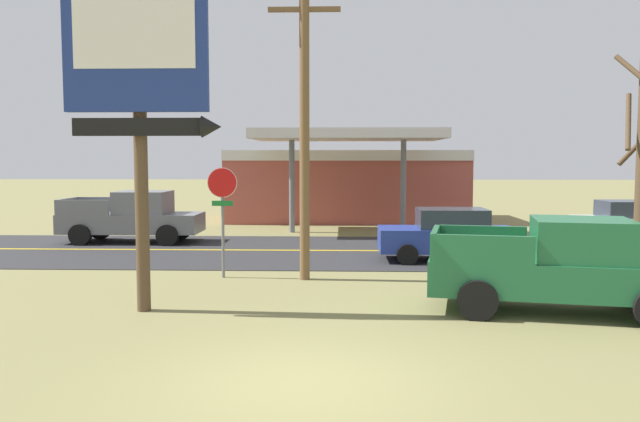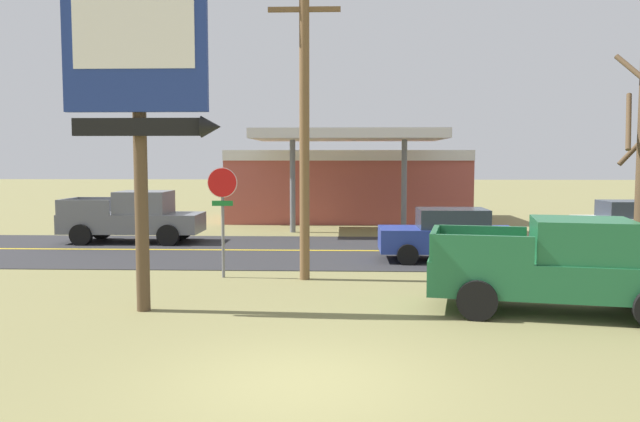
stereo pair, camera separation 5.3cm
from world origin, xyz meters
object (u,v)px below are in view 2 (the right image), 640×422
(stop_sign, at_px, (223,202))
(gas_station, at_px, (347,183))
(pickup_grey_on_road, at_px, (135,217))
(utility_pole, at_px, (304,109))
(car_blue_near_lane, at_px, (448,235))
(motel_sign, at_px, (139,82))
(pickup_green_parked_on_lawn, at_px, (561,267))
(car_white_mid_lane, at_px, (634,223))

(stop_sign, xyz_separation_m, gas_station, (3.41, 16.29, -0.08))
(pickup_grey_on_road, bearing_deg, stop_sign, -56.02)
(stop_sign, relative_size, pickup_grey_on_road, 0.57)
(utility_pole, distance_m, car_blue_near_lane, 6.45)
(motel_sign, xyz_separation_m, car_blue_near_lane, (7.39, 6.92, -3.90))
(pickup_green_parked_on_lawn, height_order, pickup_grey_on_road, same)
(pickup_grey_on_road, bearing_deg, car_blue_near_lane, -19.65)
(gas_station, bearing_deg, pickup_grey_on_road, -131.24)
(stop_sign, bearing_deg, car_white_mid_lane, 26.69)
(gas_station, bearing_deg, utility_pole, -94.21)
(gas_station, bearing_deg, stop_sign, -101.83)
(car_blue_near_lane, bearing_deg, utility_pole, -143.31)
(stop_sign, relative_size, pickup_green_parked_on_lawn, 0.54)
(car_white_mid_lane, bearing_deg, motel_sign, -143.68)
(pickup_grey_on_road, bearing_deg, car_white_mid_lane, 0.00)
(stop_sign, bearing_deg, gas_station, 78.17)
(gas_station, bearing_deg, car_white_mid_lane, -41.37)
(motel_sign, xyz_separation_m, stop_sign, (0.91, 3.91, -2.70))
(stop_sign, xyz_separation_m, pickup_green_parked_on_lawn, (7.70, -3.68, -1.06))
(car_white_mid_lane, bearing_deg, pickup_green_parked_on_lawn, -120.34)
(pickup_grey_on_road, relative_size, car_white_mid_lane, 1.24)
(stop_sign, distance_m, car_white_mid_lane, 15.66)
(motel_sign, bearing_deg, pickup_grey_on_road, 109.26)
(pickup_green_parked_on_lawn, bearing_deg, car_white_mid_lane, 59.66)
(gas_station, xyz_separation_m, pickup_green_parked_on_lawn, (4.28, -19.97, -0.98))
(utility_pole, height_order, car_blue_near_lane, utility_pole)
(pickup_green_parked_on_lawn, bearing_deg, pickup_grey_on_road, 139.29)
(stop_sign, relative_size, car_blue_near_lane, 0.70)
(car_blue_near_lane, xyz_separation_m, car_white_mid_lane, (7.47, 4.00, 0.00))
(stop_sign, height_order, pickup_grey_on_road, stop_sign)
(pickup_green_parked_on_lawn, bearing_deg, gas_station, 102.11)
(gas_station, xyz_separation_m, car_white_mid_lane, (10.54, -9.28, -1.11))
(stop_sign, distance_m, utility_pole, 3.29)
(motel_sign, height_order, pickup_grey_on_road, motel_sign)
(pickup_green_parked_on_lawn, bearing_deg, car_blue_near_lane, 100.30)
(utility_pole, bearing_deg, stop_sign, 175.41)
(stop_sign, height_order, pickup_green_parked_on_lawn, stop_sign)
(car_blue_near_lane, bearing_deg, motel_sign, -136.86)
(stop_sign, bearing_deg, car_blue_near_lane, 24.93)
(motel_sign, height_order, utility_pole, utility_pole)
(motel_sign, height_order, gas_station, motel_sign)
(gas_station, distance_m, car_white_mid_lane, 14.09)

